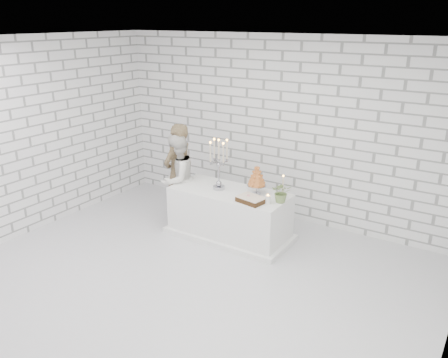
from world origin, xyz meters
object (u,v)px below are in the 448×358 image
(candelabra, at_px, (219,164))
(cake_table, at_px, (230,214))
(groom, at_px, (178,173))
(croquembouche, at_px, (257,180))
(bride, at_px, (177,179))

(candelabra, bearing_deg, cake_table, 4.25)
(groom, relative_size, croquembouche, 3.71)
(bride, xyz_separation_m, croquembouche, (1.40, 0.13, 0.22))
(cake_table, height_order, candelabra, candelabra)
(cake_table, xyz_separation_m, bride, (-1.00, -0.01, 0.37))
(candelabra, distance_m, croquembouche, 0.62)
(groom, height_order, croquembouche, groom)
(candelabra, relative_size, croquembouche, 1.78)
(cake_table, height_order, groom, groom)
(cake_table, distance_m, candelabra, 0.79)
(cake_table, height_order, croquembouche, croquembouche)
(candelabra, bearing_deg, groom, 174.11)
(candelabra, bearing_deg, bride, 179.43)
(cake_table, distance_m, croquembouche, 0.73)
(groom, bearing_deg, croquembouche, 95.45)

